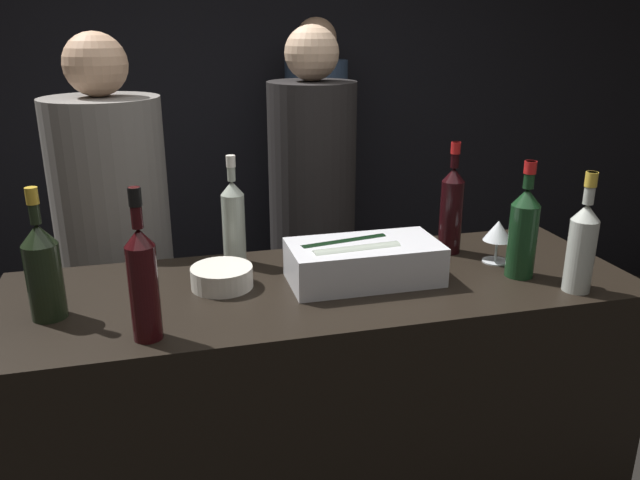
# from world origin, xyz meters

# --- Properties ---
(wall_back_chalkboard) EXTENTS (6.40, 0.06, 2.80)m
(wall_back_chalkboard) POSITION_xyz_m (0.00, 2.33, 1.40)
(wall_back_chalkboard) COLOR black
(wall_back_chalkboard) RESTS_ON ground_plane
(bar_counter) EXTENTS (1.81, 0.62, 1.07)m
(bar_counter) POSITION_xyz_m (0.00, 0.31, 0.53)
(bar_counter) COLOR black
(bar_counter) RESTS_ON ground_plane
(ice_bin_with_bottles) EXTENTS (0.43, 0.22, 0.12)m
(ice_bin_with_bottles) POSITION_xyz_m (0.11, 0.30, 1.13)
(ice_bin_with_bottles) COLOR silver
(ice_bin_with_bottles) RESTS_ON bar_counter
(bowl_white) EXTENTS (0.17, 0.17, 0.06)m
(bowl_white) POSITION_xyz_m (-0.28, 0.35, 1.10)
(bowl_white) COLOR silver
(bowl_white) RESTS_ON bar_counter
(wine_glass) EXTENTS (0.09, 0.09, 0.13)m
(wine_glass) POSITION_xyz_m (0.57, 0.34, 1.17)
(wine_glass) COLOR silver
(wine_glass) RESTS_ON bar_counter
(candle_votive) EXTENTS (0.07, 0.07, 0.05)m
(candle_votive) POSITION_xyz_m (0.34, 0.54, 1.09)
(candle_votive) COLOR silver
(candle_votive) RESTS_ON bar_counter
(red_wine_bottle_tall) EXTENTS (0.07, 0.07, 0.36)m
(red_wine_bottle_tall) POSITION_xyz_m (0.46, 0.46, 1.22)
(red_wine_bottle_tall) COLOR black
(red_wine_bottle_tall) RESTS_ON bar_counter
(red_wine_bottle_burgundy) EXTENTS (0.08, 0.08, 0.34)m
(red_wine_bottle_burgundy) POSITION_xyz_m (0.57, 0.22, 1.21)
(red_wine_bottle_burgundy) COLOR #143319
(red_wine_bottle_burgundy) RESTS_ON bar_counter
(rose_wine_bottle) EXTENTS (0.08, 0.08, 0.34)m
(rose_wine_bottle) POSITION_xyz_m (0.67, 0.09, 1.21)
(rose_wine_bottle) COLOR #B2B7AD
(rose_wine_bottle) RESTS_ON bar_counter
(red_wine_bottle_black_foil) EXTENTS (0.07, 0.07, 0.37)m
(red_wine_bottle_black_foil) POSITION_xyz_m (-0.48, 0.09, 1.22)
(red_wine_bottle_black_foil) COLOR black
(red_wine_bottle_black_foil) RESTS_ON bar_counter
(champagne_bottle) EXTENTS (0.09, 0.09, 0.34)m
(champagne_bottle) POSITION_xyz_m (-0.72, 0.27, 1.20)
(champagne_bottle) COLOR black
(champagne_bottle) RESTS_ON bar_counter
(white_wine_bottle) EXTENTS (0.07, 0.07, 0.34)m
(white_wine_bottle) POSITION_xyz_m (-0.22, 0.53, 1.21)
(white_wine_bottle) COLOR #9EA899
(white_wine_bottle) RESTS_ON bar_counter
(person_in_hoodie) EXTENTS (0.40, 0.40, 1.75)m
(person_in_hoodie) POSITION_xyz_m (-0.60, 0.95, 0.97)
(person_in_hoodie) COLOR black
(person_in_hoodie) RESTS_ON ground_plane
(person_blond_tee) EXTENTS (0.35, 0.35, 1.77)m
(person_blond_tee) POSITION_xyz_m (0.17, 1.12, 0.99)
(person_blond_tee) COLOR black
(person_blond_tee) RESTS_ON ground_plane
(person_grey_polo) EXTENTS (0.33, 0.33, 1.81)m
(person_grey_polo) POSITION_xyz_m (0.40, 1.96, 1.02)
(person_grey_polo) COLOR black
(person_grey_polo) RESTS_ON ground_plane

